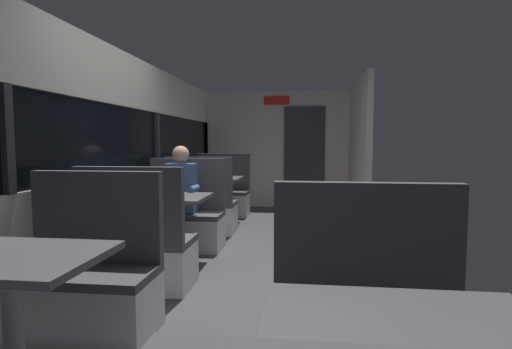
{
  "coord_description": "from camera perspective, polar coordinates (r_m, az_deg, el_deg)",
  "views": [
    {
      "loc": [
        0.58,
        -3.93,
        1.3
      ],
      "look_at": [
        -0.11,
        1.7,
        0.85
      ],
      "focal_mm": 28.52,
      "sensor_mm": 36.0,
      "label": 1
    }
  ],
  "objects": [
    {
      "name": "bench_mid_window_facing_entry",
      "position": [
        5.11,
        -10.0,
        -6.52
      ],
      "size": [
        0.95,
        0.5,
        1.1
      ],
      "color": "silver",
      "rests_on": "ground_plane"
    },
    {
      "name": "bench_front_aisle_facing_entry",
      "position": [
        2.19,
        15.64,
        -22.04
      ],
      "size": [
        0.95,
        0.5,
        1.1
      ],
      "color": "silver",
      "rests_on": "ground_plane"
    },
    {
      "name": "seated_passenger",
      "position": [
        5.0,
        -10.28,
        -4.33
      ],
      "size": [
        0.47,
        0.55,
        1.26
      ],
      "color": "#26262D",
      "rests_on": "ground_plane"
    },
    {
      "name": "bench_near_window_facing_entry",
      "position": [
        3.09,
        -22.65,
        -14.18
      ],
      "size": [
        0.95,
        0.5,
        1.1
      ],
      "color": "silver",
      "rests_on": "ground_plane"
    },
    {
      "name": "bench_mid_window_facing_end",
      "position": [
        3.82,
        -16.24,
        -10.4
      ],
      "size": [
        0.95,
        0.5,
        1.1
      ],
      "color": "silver",
      "rests_on": "ground_plane"
    },
    {
      "name": "ground_plane",
      "position": [
        4.18,
        -1.38,
        -13.74
      ],
      "size": [
        3.3,
        9.2,
        0.02
      ],
      "primitive_type": "cube",
      "color": "#423F44"
    },
    {
      "name": "carriage_end_bulkhead",
      "position": [
        8.14,
        3.33,
        3.39
      ],
      "size": [
        2.9,
        0.11,
        2.3
      ],
      "color": "beige",
      "rests_on": "ground_plane"
    },
    {
      "name": "dining_table_near_window",
      "position": [
        2.45,
        -31.16,
        -11.85
      ],
      "size": [
        0.9,
        0.7,
        0.74
      ],
      "color": "#9E9EA3",
      "rests_on": "ground_plane"
    },
    {
      "name": "bench_far_window_facing_end",
      "position": [
        5.91,
        -7.58,
        -4.97
      ],
      "size": [
        0.95,
        0.5,
        1.1
      ],
      "color": "silver",
      "rests_on": "ground_plane"
    },
    {
      "name": "dining_table_mid_window",
      "position": [
        4.4,
        -12.73,
        -4.24
      ],
      "size": [
        0.9,
        0.7,
        0.74
      ],
      "color": "#9E9EA3",
      "rests_on": "ground_plane"
    },
    {
      "name": "bench_far_window_facing_entry",
      "position": [
        7.26,
        -4.8,
        -3.17
      ],
      "size": [
        0.95,
        0.5,
        1.1
      ],
      "color": "silver",
      "rests_on": "ground_plane"
    },
    {
      "name": "carriage_window_panel_left",
      "position": [
        4.43,
        -20.34,
        1.74
      ],
      "size": [
        0.09,
        8.48,
        2.3
      ],
      "color": "beige",
      "rests_on": "ground_plane"
    },
    {
      "name": "carriage_aisle_panel_right",
      "position": [
        6.98,
        14.17,
        3.17
      ],
      "size": [
        0.08,
        2.4,
        2.3
      ],
      "primitive_type": "cube",
      "color": "beige",
      "rests_on": "ground_plane"
    },
    {
      "name": "dining_table_far_window",
      "position": [
        6.54,
        -6.07,
        -1.28
      ],
      "size": [
        0.9,
        0.7,
        0.74
      ],
      "color": "#9E9EA3",
      "rests_on": "ground_plane"
    }
  ]
}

